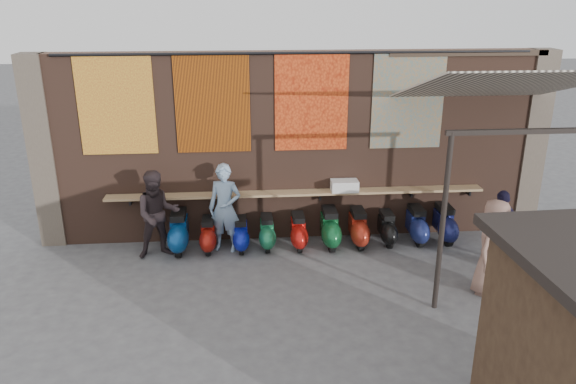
% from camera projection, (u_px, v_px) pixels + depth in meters
% --- Properties ---
extents(ground, '(70.00, 70.00, 0.00)m').
position_uv_depth(ground, '(309.00, 294.00, 10.07)').
color(ground, '#474749').
rests_on(ground, ground).
extents(brick_wall, '(10.00, 0.40, 4.00)m').
position_uv_depth(brick_wall, '(296.00, 147.00, 11.92)').
color(brick_wall, brown).
rests_on(brick_wall, ground).
extents(pier_left, '(0.50, 0.50, 4.00)m').
position_uv_depth(pier_left, '(44.00, 153.00, 11.53)').
color(pier_left, '#4C4238').
rests_on(pier_left, ground).
extents(pier_right, '(0.50, 0.50, 4.00)m').
position_uv_depth(pier_right, '(531.00, 142.00, 12.32)').
color(pier_right, '#4C4238').
rests_on(pier_right, ground).
extents(eating_counter, '(8.00, 0.32, 0.05)m').
position_uv_depth(eating_counter, '(297.00, 193.00, 11.88)').
color(eating_counter, '#9E7A51').
rests_on(eating_counter, brick_wall).
extents(shelf_box, '(0.57, 0.32, 0.24)m').
position_uv_depth(shelf_box, '(345.00, 186.00, 11.88)').
color(shelf_box, white).
rests_on(shelf_box, eating_counter).
extents(tapestry_redgold, '(1.50, 0.02, 2.00)m').
position_uv_depth(tapestry_redgold, '(116.00, 105.00, 11.10)').
color(tapestry_redgold, '#9E2A17').
rests_on(tapestry_redgold, brick_wall).
extents(tapestry_sun, '(1.50, 0.02, 2.00)m').
position_uv_depth(tapestry_sun, '(213.00, 104.00, 11.25)').
color(tapestry_sun, '#C9540B').
rests_on(tapestry_sun, brick_wall).
extents(tapestry_orange, '(1.50, 0.02, 2.00)m').
position_uv_depth(tapestry_orange, '(312.00, 102.00, 11.40)').
color(tapestry_orange, '#E0501C').
rests_on(tapestry_orange, brick_wall).
extents(tapestry_multi, '(1.50, 0.02, 2.00)m').
position_uv_depth(tapestry_multi, '(408.00, 101.00, 11.55)').
color(tapestry_multi, '#246B86').
rests_on(tapestry_multi, brick_wall).
extents(hang_rail, '(9.50, 0.06, 0.06)m').
position_uv_depth(hang_rail, '(297.00, 53.00, 11.03)').
color(hang_rail, black).
rests_on(hang_rail, brick_wall).
extents(scooter_stool_0, '(0.40, 0.89, 0.85)m').
position_uv_depth(scooter_stool_0, '(179.00, 232.00, 11.62)').
color(scooter_stool_0, navy).
rests_on(scooter_stool_0, ground).
extents(scooter_stool_1, '(0.33, 0.73, 0.70)m').
position_uv_depth(scooter_stool_1, '(208.00, 235.00, 11.66)').
color(scooter_stool_1, maroon).
rests_on(scooter_stool_1, ground).
extents(scooter_stool_2, '(0.32, 0.71, 0.68)m').
position_uv_depth(scooter_stool_2, '(241.00, 235.00, 11.70)').
color(scooter_stool_2, '#0E199A').
rests_on(scooter_stool_2, ground).
extents(scooter_stool_3, '(0.33, 0.73, 0.69)m').
position_uv_depth(scooter_stool_3, '(267.00, 233.00, 11.78)').
color(scooter_stool_3, '#1B6D44').
rests_on(scooter_stool_3, ground).
extents(scooter_stool_4, '(0.34, 0.75, 0.71)m').
position_uv_depth(scooter_stool_4, '(298.00, 232.00, 11.80)').
color(scooter_stool_4, '#AB110D').
rests_on(scooter_stool_4, ground).
extents(scooter_stool_5, '(0.39, 0.86, 0.81)m').
position_uv_depth(scooter_stool_5, '(330.00, 228.00, 11.84)').
color(scooter_stool_5, '#105027').
rests_on(scooter_stool_5, ground).
extents(scooter_stool_6, '(0.37, 0.82, 0.78)m').
position_uv_depth(scooter_stool_6, '(358.00, 228.00, 11.91)').
color(scooter_stool_6, '#A12515').
rests_on(scooter_stool_6, ground).
extents(scooter_stool_7, '(0.33, 0.73, 0.69)m').
position_uv_depth(scooter_stool_7, '(387.00, 229.00, 11.98)').
color(scooter_stool_7, black).
rests_on(scooter_stool_7, ground).
extents(scooter_stool_8, '(0.37, 0.81, 0.77)m').
position_uv_depth(scooter_stool_8, '(417.00, 225.00, 12.05)').
color(scooter_stool_8, navy).
rests_on(scooter_stool_8, ground).
extents(scooter_stool_9, '(0.37, 0.83, 0.79)m').
position_uv_depth(scooter_stool_9, '(445.00, 224.00, 12.10)').
color(scooter_stool_9, '#14194D').
rests_on(scooter_stool_9, ground).
extents(diner_left, '(0.77, 0.60, 1.87)m').
position_uv_depth(diner_left, '(225.00, 208.00, 11.51)').
color(diner_left, '#809DBA').
rests_on(diner_left, ground).
extents(diner_right, '(1.03, 0.89, 1.82)m').
position_uv_depth(diner_right, '(158.00, 214.00, 11.25)').
color(diner_right, '#2F2527').
rests_on(diner_right, ground).
extents(shopper_navy, '(0.95, 0.77, 1.52)m').
position_uv_depth(shopper_navy, '(500.00, 227.00, 11.04)').
color(shopper_navy, '#1A1633').
rests_on(shopper_navy, ground).
extents(shopper_tan, '(1.02, 1.01, 1.78)m').
position_uv_depth(shopper_tan, '(492.00, 247.00, 9.85)').
color(shopper_tan, '#8B6658').
rests_on(shopper_tan, ground).
extents(stall_shelf, '(2.06, 0.17, 0.06)m').
position_uv_depth(stall_shelf, '(569.00, 349.00, 6.92)').
color(stall_shelf, '#473321').
rests_on(stall_shelf, market_stall).
extents(awning_canvas, '(3.20, 3.28, 0.97)m').
position_uv_depth(awning_canvas, '(501.00, 85.00, 9.97)').
color(awning_canvas, beige).
rests_on(awning_canvas, brick_wall).
extents(awning_ledger, '(3.30, 0.08, 0.12)m').
position_uv_depth(awning_ledger, '(469.00, 53.00, 11.33)').
color(awning_ledger, '#33261C').
rests_on(awning_ledger, brick_wall).
extents(awning_header, '(3.00, 0.08, 0.08)m').
position_uv_depth(awning_header, '(539.00, 131.00, 8.73)').
color(awning_header, black).
rests_on(awning_header, awning_post_left).
extents(awning_post_left, '(0.09, 0.09, 3.10)m').
position_uv_depth(awning_post_left, '(443.00, 224.00, 9.14)').
color(awning_post_left, black).
rests_on(awning_post_left, ground).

